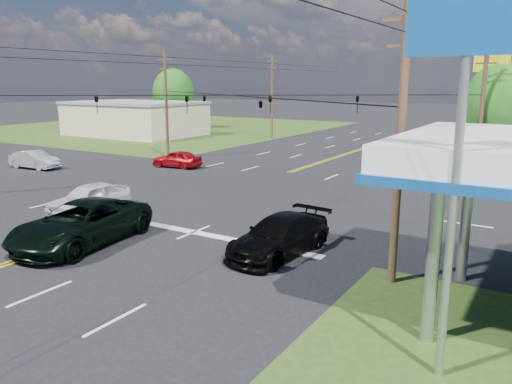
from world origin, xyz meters
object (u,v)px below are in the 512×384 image
Objects in this scene: retail_nw at (135,119)px; pole_se at (400,141)px; pole_right_far at (511,99)px; tree_right_a at (504,111)px; pole_nw at (166,103)px; tree_far_l at (173,93)px; suv_black at (280,236)px; pickup_dkgreen at (81,224)px; polesign_se at (464,80)px; pickup_white at (89,198)px; sedan_silver at (35,160)px; pole_left_far at (272,95)px; pole_ne at (481,112)px.

pole_se is (43.00, -31.00, 2.92)m from retail_nw.
tree_right_a is (1.00, -16.00, -0.30)m from pole_right_far.
pole_nw is 27.17m from tree_right_a.
tree_far_l is at bearing 129.56° from pole_nw.
suv_black is (21.28, -17.50, -4.15)m from pole_nw.
tree_far_l is 54.72m from pickup_dkgreen.
pickup_dkgreen is (-12.50, -39.81, -4.25)m from pole_right_far.
retail_nw is at bearing 144.21° from pole_se.
polesign_se reaches higher than retail_nw.
pole_se is 1.11× the size of polesign_se.
pole_right_far reaches higher than suv_black.
retail_nw is 43.53m from pole_right_far.
tree_right_a is at bearing -23.50° from tree_far_l.
pickup_dkgreen is at bearing -47.95° from retail_nw.
polesign_se is at bearing -30.81° from suv_black.
polesign_se is (1.62, -26.00, 1.96)m from tree_right_a.
pickup_white is (9.50, -17.00, -4.14)m from pole_nw.
pole_right_far reaches higher than pole_nw.
tree_right_a reaches higher than sedan_silver.
pickup_white is (26.50, -30.00, -1.22)m from retail_nw.
pole_left_far is at bearing 149.35° from tree_right_a.
pickup_dkgreen is 21.59m from sedan_silver.
pole_right_far is 1.15× the size of tree_far_l.
pole_left_far is at bearing 125.10° from pole_se.
sedan_silver is at bearing 159.15° from pickup_white.
tree_far_l reaches higher than tree_right_a.
pickup_dkgreen reaches higher than sedan_silver.
sedan_silver is at bearing -67.29° from tree_far_l.
pole_ne is 2.16× the size of sedan_silver.
suv_black is (-4.72, -36.50, -4.40)m from pole_right_far.
pole_left_far is at bearing 109.41° from pickup_white.
pole_ne is 1.16× the size of tree_right_a.
pole_left_far reaches higher than pole_nw.
pole_left_far is at bearing 143.84° from pole_ne.
tree_right_a is 34.96m from sedan_silver.
tree_far_l is at bearing 137.66° from pole_se.
pole_left_far is (-26.00, 19.00, 0.25)m from pole_ne.
suv_black is 11.79m from pickup_white.
suv_black is at bearing -45.15° from tree_far_l.
pickup_dkgreen is 5.53m from pickup_white.
pole_right_far is at bearing 93.58° from tree_right_a.
pole_ne is 1.79× the size of suv_black.
sedan_silver is (11.81, -23.00, -1.28)m from retail_nw.
sedan_silver is (-31.19, -10.00, -4.19)m from pole_ne.
pole_left_far is 26.00m from pole_right_far.
polesign_se is (19.12, -6.00, 6.05)m from pickup_white.
suv_black is at bearing -39.43° from pole_nw.
suv_black is (7.78, 3.31, -0.15)m from pickup_dkgreen.
retail_nw is 1.60× the size of pole_left_far.
sedan_silver is (-18.69, 10.81, -0.19)m from pickup_dkgreen.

